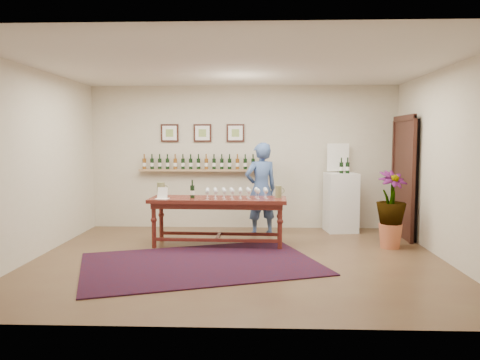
{
  "coord_description": "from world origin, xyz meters",
  "views": [
    {
      "loc": [
        0.27,
        -6.73,
        1.76
      ],
      "look_at": [
        0.0,
        0.8,
        1.1
      ],
      "focal_mm": 35.0,
      "sensor_mm": 36.0,
      "label": 1
    }
  ],
  "objects_px": {
    "tasting_table": "(218,205)",
    "display_pedestal": "(341,202)",
    "potted_plant": "(391,209)",
    "person": "(261,189)"
  },
  "relations": [
    {
      "from": "tasting_table",
      "to": "display_pedestal",
      "type": "relative_size",
      "value": 2.02
    },
    {
      "from": "tasting_table",
      "to": "person",
      "type": "bearing_deg",
      "value": 53.09
    },
    {
      "from": "tasting_table",
      "to": "display_pedestal",
      "type": "height_order",
      "value": "display_pedestal"
    },
    {
      "from": "potted_plant",
      "to": "display_pedestal",
      "type": "bearing_deg",
      "value": 112.48
    },
    {
      "from": "tasting_table",
      "to": "person",
      "type": "xyz_separation_m",
      "value": [
        0.71,
        0.89,
        0.17
      ]
    },
    {
      "from": "tasting_table",
      "to": "display_pedestal",
      "type": "bearing_deg",
      "value": 31.46
    },
    {
      "from": "tasting_table",
      "to": "display_pedestal",
      "type": "distance_m",
      "value": 2.58
    },
    {
      "from": "display_pedestal",
      "to": "potted_plant",
      "type": "xyz_separation_m",
      "value": [
        0.56,
        -1.36,
        0.07
      ]
    },
    {
      "from": "display_pedestal",
      "to": "tasting_table",
      "type": "bearing_deg",
      "value": -150.45
    },
    {
      "from": "tasting_table",
      "to": "potted_plant",
      "type": "height_order",
      "value": "potted_plant"
    }
  ]
}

